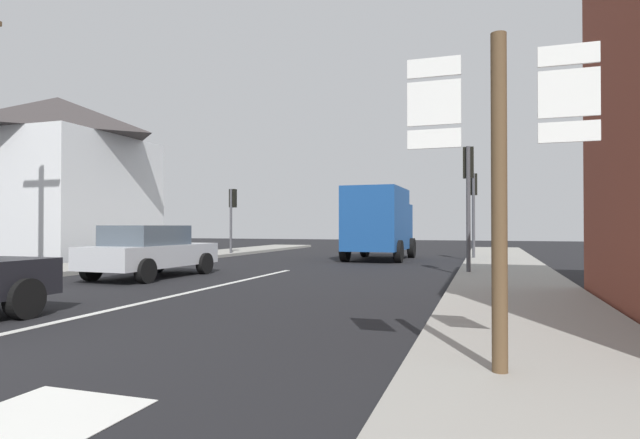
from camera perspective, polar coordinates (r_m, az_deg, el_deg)
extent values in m
plane|color=black|center=(14.92, -6.47, -6.32)|extent=(80.00, 80.00, 0.00)
cube|color=gray|center=(11.62, 20.98, -7.52)|extent=(2.72, 44.00, 0.14)
cube|color=gray|center=(17.34, -30.26, -5.21)|extent=(2.72, 44.00, 0.14)
cube|color=silver|center=(11.43, -14.89, -7.99)|extent=(0.16, 12.00, 0.01)
cube|color=silver|center=(26.93, -27.32, 2.14)|extent=(7.08, 6.62, 5.54)
pyramid|color=#383333|center=(27.37, -27.27, 10.03)|extent=(7.43, 6.95, 1.98)
cube|color=silver|center=(29.80, -21.99, -2.81)|extent=(4.25, 1.20, 0.70)
cylinder|color=black|center=(9.26, -30.11, -7.66)|extent=(0.22, 0.64, 0.64)
cube|color=#B7BABF|center=(15.26, -18.28, -3.83)|extent=(1.89, 4.26, 0.60)
cube|color=#47515B|center=(15.04, -18.86, -1.68)|extent=(1.62, 2.15, 0.55)
cylinder|color=black|center=(16.88, -17.79, -4.55)|extent=(0.24, 0.65, 0.64)
cylinder|color=black|center=(15.87, -12.76, -4.82)|extent=(0.24, 0.65, 0.64)
cylinder|color=black|center=(14.84, -24.20, -5.05)|extent=(0.24, 0.65, 0.64)
cylinder|color=black|center=(13.68, -18.90, -5.45)|extent=(0.24, 0.65, 0.64)
cube|color=#19478C|center=(21.56, 6.33, 0.05)|extent=(2.25, 3.73, 2.60)
cube|color=#19478C|center=(24.00, 7.61, -0.74)|extent=(2.11, 1.33, 2.00)
cube|color=#47515B|center=(24.07, 7.63, 1.16)|extent=(1.76, 0.12, 0.70)
cylinder|color=black|center=(24.21, 5.04, -3.11)|extent=(0.29, 0.90, 0.90)
cylinder|color=black|center=(23.79, 10.20, -3.15)|extent=(0.29, 0.90, 0.90)
cylinder|color=black|center=(20.93, 2.82, -3.49)|extent=(0.29, 0.90, 0.90)
cylinder|color=black|center=(20.43, 8.78, -3.55)|extent=(0.29, 0.90, 0.90)
cylinder|color=brown|center=(4.87, 19.40, 1.04)|extent=(0.14, 0.14, 3.20)
cube|color=white|center=(5.16, 12.60, 16.26)|extent=(0.50, 0.03, 0.18)
cube|color=black|center=(5.18, 12.62, 16.20)|extent=(0.43, 0.01, 0.13)
cube|color=white|center=(5.07, 12.61, 12.59)|extent=(0.50, 0.03, 0.42)
cube|color=black|center=(5.09, 12.63, 12.54)|extent=(0.43, 0.01, 0.32)
cube|color=white|center=(5.01, 12.62, 8.80)|extent=(0.50, 0.03, 0.18)
cube|color=black|center=(5.03, 12.64, 8.76)|extent=(0.43, 0.01, 0.13)
cube|color=white|center=(5.19, 26.00, 16.23)|extent=(0.50, 0.03, 0.18)
cube|color=black|center=(5.21, 25.97, 16.17)|extent=(0.43, 0.01, 0.13)
cube|color=white|center=(5.10, 26.02, 12.57)|extent=(0.50, 0.03, 0.42)
cube|color=black|center=(5.12, 25.99, 12.52)|extent=(0.43, 0.01, 0.32)
cube|color=white|center=(5.03, 26.04, 8.80)|extent=(0.50, 0.03, 0.18)
cube|color=black|center=(5.05, 26.01, 8.77)|extent=(0.43, 0.01, 0.13)
cylinder|color=#47474C|center=(22.18, 16.78, 0.26)|extent=(0.12, 0.12, 3.66)
cube|color=black|center=(22.45, 16.78, 3.78)|extent=(0.30, 0.28, 0.90)
sphere|color=#360303|center=(22.61, 16.79, 4.43)|extent=(0.18, 0.18, 0.18)
sphere|color=#3C2303|center=(22.59, 16.79, 3.73)|extent=(0.18, 0.18, 0.18)
sphere|color=#0CA526|center=(22.57, 16.79, 3.02)|extent=(0.18, 0.18, 0.18)
cylinder|color=#47474C|center=(25.28, -9.93, -0.31)|extent=(0.12, 0.12, 3.27)
cube|color=black|center=(25.49, -9.71, 2.35)|extent=(0.30, 0.28, 0.90)
sphere|color=#360303|center=(25.63, -9.56, 2.94)|extent=(0.18, 0.18, 0.18)
sphere|color=#3C2303|center=(25.62, -9.57, 2.31)|extent=(0.18, 0.18, 0.18)
sphere|color=#0CA526|center=(25.60, -9.57, 1.69)|extent=(0.18, 0.18, 0.18)
cylinder|color=#47474C|center=(15.28, 16.24, 0.88)|extent=(0.12, 0.12, 3.75)
cube|color=black|center=(15.59, 16.25, 6.11)|extent=(0.30, 0.28, 0.90)
sphere|color=#360303|center=(15.76, 16.26, 7.03)|extent=(0.18, 0.18, 0.18)
sphere|color=#3C2303|center=(15.72, 16.26, 6.02)|extent=(0.18, 0.18, 0.18)
sphere|color=#0CA526|center=(15.69, 16.27, 5.00)|extent=(0.18, 0.18, 0.18)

